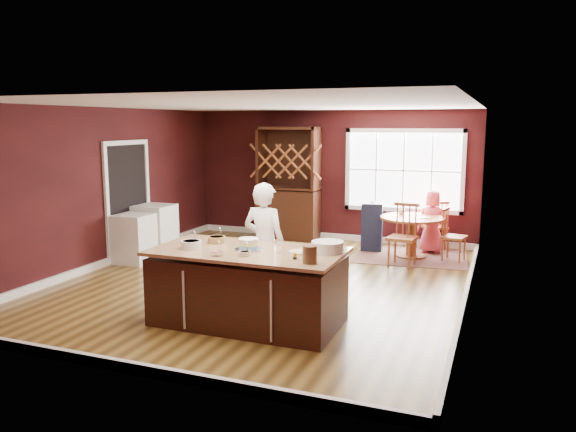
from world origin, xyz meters
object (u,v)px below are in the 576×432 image
(toddler, at_px, (376,209))
(chair_east, at_px, (454,235))
(chair_north, at_px, (435,225))
(hutch, at_px, (289,183))
(kitchen_island, at_px, (248,288))
(chair_south, at_px, (402,235))
(baker, at_px, (264,244))
(layer_cake, at_px, (249,244))
(dining_table, at_px, (412,228))
(high_chair, at_px, (372,225))
(seated_woman, at_px, (432,221))
(washer, at_px, (134,238))
(dryer, at_px, (155,230))

(toddler, bearing_deg, chair_east, -13.91)
(chair_north, xyz_separation_m, hutch, (-3.03, -0.05, 0.69))
(kitchen_island, height_order, chair_south, chair_south)
(baker, xyz_separation_m, layer_cake, (0.10, -0.70, 0.16))
(kitchen_island, bearing_deg, layer_cake, 31.77)
(dining_table, bearing_deg, high_chair, 159.52)
(layer_cake, distance_m, hutch, 5.16)
(seated_woman, xyz_separation_m, toddler, (-1.05, -0.15, 0.21))
(dining_table, bearing_deg, chair_east, -1.66)
(baker, relative_size, chair_north, 1.71)
(dining_table, xyz_separation_m, hutch, (-2.72, 0.79, 0.65))
(chair_east, bearing_deg, baker, 159.76)
(toddler, bearing_deg, hutch, 167.52)
(washer, bearing_deg, baker, -23.33)
(washer, bearing_deg, chair_south, 17.52)
(seated_woman, bearing_deg, chair_south, 73.68)
(chair_south, distance_m, hutch, 3.14)
(kitchen_island, distance_m, washer, 3.76)
(baker, bearing_deg, chair_north, -106.24)
(chair_south, distance_m, high_chair, 1.30)
(baker, bearing_deg, dining_table, -106.55)
(kitchen_island, relative_size, dining_table, 2.00)
(dining_table, height_order, high_chair, high_chair)
(kitchen_island, bearing_deg, baker, 96.94)
(layer_cake, xyz_separation_m, chair_east, (2.08, 4.16, -0.51))
(layer_cake, distance_m, chair_south, 3.69)
(kitchen_island, relative_size, seated_woman, 1.93)
(hutch, relative_size, washer, 2.75)
(chair_north, relative_size, seated_woman, 0.81)
(chair_south, bearing_deg, hutch, 157.86)
(chair_east, bearing_deg, toddler, 88.01)
(dryer, bearing_deg, chair_east, 15.88)
(layer_cake, height_order, washer, layer_cake)
(chair_south, bearing_deg, toddler, 130.39)
(kitchen_island, relative_size, chair_south, 2.11)
(toddler, distance_m, washer, 4.52)
(dining_table, distance_m, seated_woman, 0.59)
(dining_table, relative_size, chair_north, 1.19)
(layer_cake, bearing_deg, seated_woman, 70.87)
(chair_east, height_order, chair_south, chair_south)
(dining_table, distance_m, high_chair, 0.86)
(baker, distance_m, chair_south, 3.07)
(hutch, height_order, dryer, hutch)
(high_chair, height_order, dryer, high_chair)
(chair_south, relative_size, seated_woman, 0.91)
(chair_east, bearing_deg, kitchen_island, 165.33)
(dining_table, distance_m, washer, 4.99)
(dining_table, height_order, washer, washer)
(layer_cake, bearing_deg, high_chair, 83.38)
(kitchen_island, bearing_deg, dryer, 139.72)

